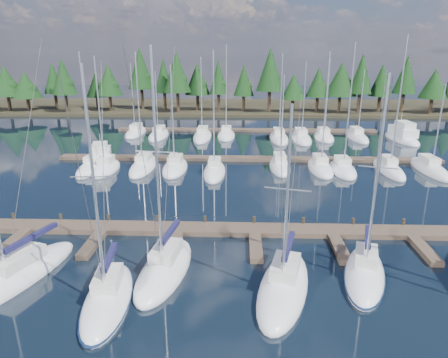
{
  "coord_description": "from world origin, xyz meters",
  "views": [
    {
      "loc": [
        -1.31,
        -10.95,
        13.72
      ],
      "look_at": [
        -2.56,
        22.0,
        3.12
      ],
      "focal_mm": 32.0,
      "sensor_mm": 36.0,
      "label": 1
    }
  ],
  "objects_px": {
    "front_sailboat_1": "(108,298)",
    "front_sailboat_2": "(165,268)",
    "front_sailboat_3": "(284,286)",
    "front_sailboat_0": "(15,277)",
    "main_dock": "(255,233)",
    "front_sailboat_4": "(365,273)",
    "motor_yacht_left": "(101,161)",
    "motor_yacht_right": "(402,137)"
  },
  "relations": [
    {
      "from": "motor_yacht_right",
      "to": "front_sailboat_3",
      "type": "bearing_deg",
      "value": -118.48
    },
    {
      "from": "front_sailboat_3",
      "to": "front_sailboat_4",
      "type": "distance_m",
      "value": 5.54
    },
    {
      "from": "front_sailboat_3",
      "to": "motor_yacht_left",
      "type": "relative_size",
      "value": 1.22
    },
    {
      "from": "front_sailboat_1",
      "to": "motor_yacht_right",
      "type": "distance_m",
      "value": 56.17
    },
    {
      "from": "main_dock",
      "to": "front_sailboat_0",
      "type": "distance_m",
      "value": 16.73
    },
    {
      "from": "front_sailboat_1",
      "to": "front_sailboat_2",
      "type": "height_order",
      "value": "front_sailboat_2"
    },
    {
      "from": "motor_yacht_right",
      "to": "front_sailboat_0",
      "type": "bearing_deg",
      "value": -133.06
    },
    {
      "from": "front_sailboat_1",
      "to": "front_sailboat_3",
      "type": "xyz_separation_m",
      "value": [
        10.13,
        1.65,
        -0.02
      ]
    },
    {
      "from": "front_sailboat_3",
      "to": "front_sailboat_2",
      "type": "bearing_deg",
      "value": 166.84
    },
    {
      "from": "front_sailboat_0",
      "to": "motor_yacht_right",
      "type": "relative_size",
      "value": 1.48
    },
    {
      "from": "main_dock",
      "to": "motor_yacht_left",
      "type": "distance_m",
      "value": 26.98
    },
    {
      "from": "motor_yacht_left",
      "to": "motor_yacht_right",
      "type": "xyz_separation_m",
      "value": [
        43.57,
        16.4,
        0.04
      ]
    },
    {
      "from": "front_sailboat_0",
      "to": "front_sailboat_4",
      "type": "distance_m",
      "value": 21.98
    },
    {
      "from": "front_sailboat_1",
      "to": "motor_yacht_left",
      "type": "bearing_deg",
      "value": 109.15
    },
    {
      "from": "motor_yacht_right",
      "to": "front_sailboat_1",
      "type": "bearing_deg",
      "value": -126.79
    },
    {
      "from": "front_sailboat_0",
      "to": "motor_yacht_right",
      "type": "xyz_separation_m",
      "value": [
        40.16,
        42.97,
        0.25
      ]
    },
    {
      "from": "front_sailboat_1",
      "to": "front_sailboat_2",
      "type": "relative_size",
      "value": 0.94
    },
    {
      "from": "main_dock",
      "to": "front_sailboat_3",
      "type": "relative_size",
      "value": 3.67
    },
    {
      "from": "front_sailboat_0",
      "to": "front_sailboat_1",
      "type": "bearing_deg",
      "value": -17.15
    },
    {
      "from": "front_sailboat_4",
      "to": "front_sailboat_1",
      "type": "bearing_deg",
      "value": -167.9
    },
    {
      "from": "main_dock",
      "to": "front_sailboat_4",
      "type": "relative_size",
      "value": 3.28
    },
    {
      "from": "front_sailboat_0",
      "to": "front_sailboat_3",
      "type": "xyz_separation_m",
      "value": [
        16.65,
        -0.36,
        -0.02
      ]
    },
    {
      "from": "front_sailboat_3",
      "to": "front_sailboat_4",
      "type": "bearing_deg",
      "value": 17.39
    },
    {
      "from": "front_sailboat_0",
      "to": "front_sailboat_2",
      "type": "relative_size",
      "value": 1.03
    },
    {
      "from": "front_sailboat_0",
      "to": "motor_yacht_right",
      "type": "height_order",
      "value": "front_sailboat_0"
    },
    {
      "from": "front_sailboat_1",
      "to": "front_sailboat_2",
      "type": "xyz_separation_m",
      "value": [
        2.65,
        3.4,
        0.0
      ]
    },
    {
      "from": "front_sailboat_1",
      "to": "motor_yacht_right",
      "type": "height_order",
      "value": "front_sailboat_1"
    },
    {
      "from": "motor_yacht_right",
      "to": "front_sailboat_4",
      "type": "bearing_deg",
      "value": -113.61
    },
    {
      "from": "front_sailboat_2",
      "to": "motor_yacht_right",
      "type": "bearing_deg",
      "value": 53.31
    },
    {
      "from": "motor_yacht_right",
      "to": "front_sailboat_2",
      "type": "bearing_deg",
      "value": -126.69
    },
    {
      "from": "main_dock",
      "to": "front_sailboat_1",
      "type": "height_order",
      "value": "front_sailboat_1"
    },
    {
      "from": "front_sailboat_1",
      "to": "front_sailboat_3",
      "type": "height_order",
      "value": "front_sailboat_1"
    },
    {
      "from": "front_sailboat_0",
      "to": "front_sailboat_2",
      "type": "distance_m",
      "value": 9.27
    },
    {
      "from": "front_sailboat_0",
      "to": "motor_yacht_left",
      "type": "distance_m",
      "value": 26.8
    },
    {
      "from": "front_sailboat_2",
      "to": "front_sailboat_4",
      "type": "distance_m",
      "value": 12.78
    },
    {
      "from": "front_sailboat_1",
      "to": "motor_yacht_right",
      "type": "xyz_separation_m",
      "value": [
        33.64,
        44.99,
        0.25
      ]
    },
    {
      "from": "main_dock",
      "to": "front_sailboat_0",
      "type": "xyz_separation_m",
      "value": [
        -15.18,
        -7.03,
        0.09
      ]
    },
    {
      "from": "motor_yacht_left",
      "to": "front_sailboat_1",
      "type": "bearing_deg",
      "value": -70.85
    },
    {
      "from": "front_sailboat_2",
      "to": "motor_yacht_left",
      "type": "distance_m",
      "value": 28.16
    },
    {
      "from": "front_sailboat_0",
      "to": "front_sailboat_4",
      "type": "relative_size",
      "value": 1.14
    },
    {
      "from": "front_sailboat_0",
      "to": "front_sailboat_4",
      "type": "bearing_deg",
      "value": 3.38
    },
    {
      "from": "front_sailboat_1",
      "to": "motor_yacht_left",
      "type": "xyz_separation_m",
      "value": [
        -9.93,
        28.59,
        0.22
      ]
    }
  ]
}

